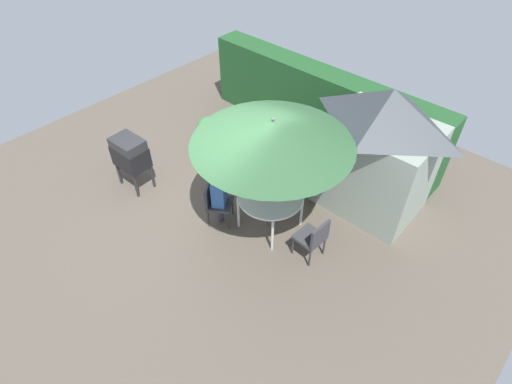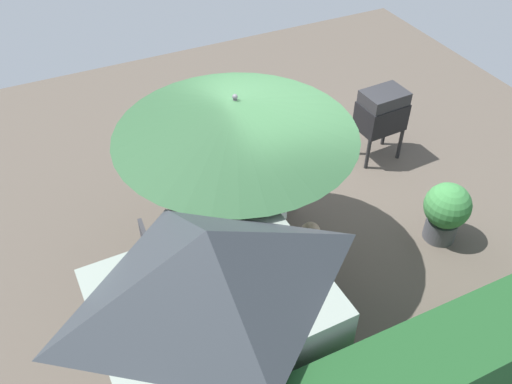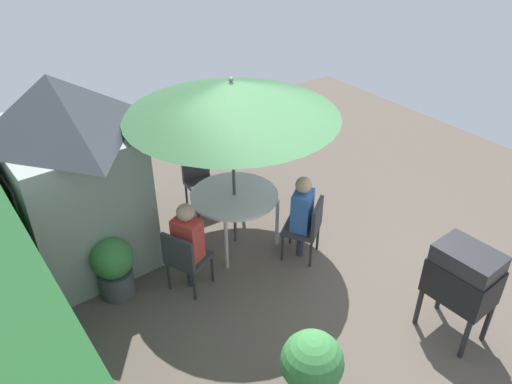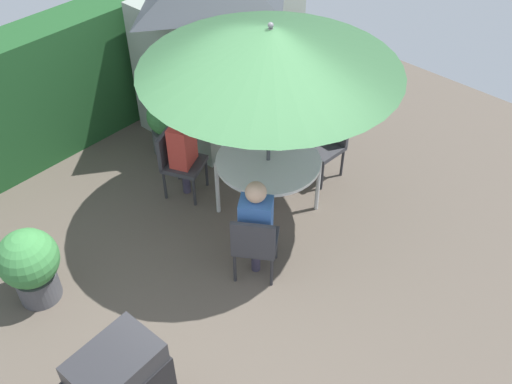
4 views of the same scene
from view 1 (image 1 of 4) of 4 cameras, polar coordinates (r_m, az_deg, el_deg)
ground_plane at (r=8.45m, az=-5.79°, el=-2.49°), size 11.00×11.00×0.00m
hedge_backdrop at (r=10.02m, az=8.88°, el=11.73°), size 6.15×0.65×1.76m
garden_shed at (r=8.05m, az=16.72°, el=5.53°), size 2.07×1.62×2.61m
patio_table at (r=7.60m, az=2.03°, el=-0.85°), size 1.23×1.23×0.80m
patio_umbrella at (r=6.67m, az=2.34°, el=8.27°), size 2.75×2.75×2.48m
bbq_grill at (r=8.82m, az=-17.07°, el=5.11°), size 0.72×0.53×1.20m
chair_near_shed at (r=8.60m, az=4.29°, el=3.27°), size 0.61×0.61×0.90m
chair_far_side at (r=7.90m, az=-5.67°, el=-1.19°), size 0.64×0.64×0.90m
chair_toward_hedge at (r=7.30m, az=8.01°, el=-6.22°), size 0.49×0.49×0.90m
potted_plant_by_shed at (r=9.70m, az=-6.40°, el=8.16°), size 0.62×0.62×0.90m
potted_plant_by_grill at (r=8.93m, az=9.66°, el=3.82°), size 0.52×0.52×0.83m
person_in_red at (r=8.37m, az=4.22°, el=4.30°), size 0.41×0.36×1.26m
person_in_blue at (r=7.70m, az=-5.18°, el=0.15°), size 0.39×0.42×1.26m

